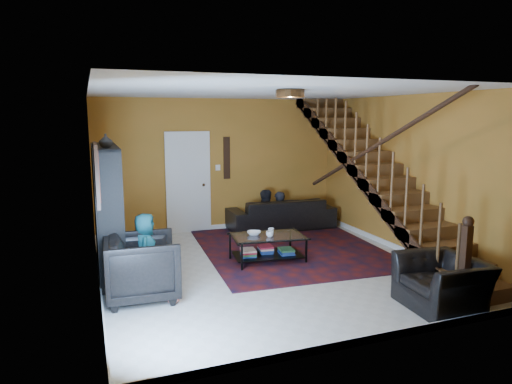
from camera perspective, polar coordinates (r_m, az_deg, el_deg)
floor at (r=7.54m, az=1.45°, el=-9.37°), size 5.50×5.50×0.00m
room at (r=8.41m, az=-10.53°, el=-7.17°), size 5.50×5.50×5.50m
staircase at (r=8.24m, az=15.33°, el=1.91°), size 0.95×5.02×3.18m
bookshelf at (r=7.37m, az=-17.99°, el=-2.51°), size 0.35×1.80×2.00m
door at (r=9.65m, az=-8.47°, el=0.97°), size 0.82×0.05×2.05m
framed_picture at (r=5.76m, az=-19.31°, el=2.11°), size 0.04×0.74×0.74m
wall_hanging at (r=9.81m, az=-3.68°, el=4.27°), size 0.14×0.03×0.90m
ceiling_fixture at (r=6.41m, az=4.29°, el=12.18°), size 0.40×0.40×0.10m
rug at (r=8.56m, az=4.37°, el=-7.02°), size 3.36×3.78×0.02m
sofa at (r=9.96m, az=3.12°, el=-2.71°), size 2.32×0.96×0.67m
armchair_left at (r=6.37m, az=-14.00°, el=-9.11°), size 1.00×0.97×0.87m
armchair_right at (r=6.40m, az=22.24°, el=-10.49°), size 0.95×1.06×0.65m
person_adult_a at (r=10.03m, az=2.84°, el=-3.51°), size 0.50×0.36×1.27m
person_adult_b at (r=9.89m, az=1.03°, el=-3.51°), size 0.70×0.57×1.33m
person_child at (r=6.81m, az=-13.66°, el=-7.02°), size 0.43×0.57×1.07m
coffee_table at (r=7.75m, az=1.47°, el=-6.81°), size 1.27×0.84×0.46m
cup_a at (r=7.59m, az=1.75°, el=-5.27°), size 0.15×0.15×0.10m
cup_b at (r=7.79m, az=1.91°, el=-4.89°), size 0.13×0.13×0.10m
bowl at (r=7.72m, az=-0.27°, el=-5.16°), size 0.31×0.31×0.06m
vase at (r=6.73m, az=-18.28°, el=6.11°), size 0.18×0.18×0.19m
popcorn_bucket at (r=6.26m, az=-10.30°, el=-12.50°), size 0.20×0.20×0.17m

